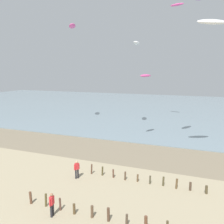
{
  "coord_description": "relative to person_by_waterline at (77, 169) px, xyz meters",
  "views": [
    {
      "loc": [
        10.99,
        -6.52,
        9.93
      ],
      "look_at": [
        3.92,
        11.3,
        6.7
      ],
      "focal_mm": 39.17,
      "sensor_mm": 36.0,
      "label": 1
    }
  ],
  "objects": [
    {
      "name": "groyne_far",
      "position": [
        6.53,
        1.4,
        -0.52
      ],
      "size": [
        10.69,
        0.33,
        1.0
      ],
      "color": "brown",
      "rests_on": "ground"
    },
    {
      "name": "wet_sand_strip",
      "position": [
        -0.01,
        8.63,
        -0.91
      ],
      "size": [
        120.0,
        8.42,
        0.01
      ],
      "primitive_type": "cube",
      "color": "#84755B",
      "rests_on": "ground"
    },
    {
      "name": "person_by_waterline",
      "position": [
        0.0,
        0.0,
        0.0
      ],
      "size": [
        0.38,
        0.5,
        1.71
      ],
      "color": "#232328",
      "rests_on": "ground"
    },
    {
      "name": "kite_aloft_7",
      "position": [
        -0.33,
        20.36,
        13.45
      ],
      "size": [
        1.76,
        3.36,
        0.62
      ],
      "primitive_type": "ellipsoid",
      "rotation": [
        -0.11,
        0.0,
        4.94
      ],
      "color": "white"
    },
    {
      "name": "person_right_flank",
      "position": [
        1.44,
        -5.94,
        0.0
      ],
      "size": [
        0.26,
        0.57,
        1.71
      ],
      "color": "#232328",
      "rests_on": "ground"
    },
    {
      "name": "kite_aloft_6",
      "position": [
        2.8,
        14.27,
        8.38
      ],
      "size": [
        1.5,
        2.42,
        0.37
      ],
      "primitive_type": "ellipsoid",
      "rotation": [
        0.0,
        0.0,
        1.21
      ],
      "color": "#E54C99"
    },
    {
      "name": "kite_aloft_1",
      "position": [
        4.97,
        26.79,
        20.29
      ],
      "size": [
        2.67,
        1.71,
        0.46
      ],
      "primitive_type": "ellipsoid",
      "rotation": [
        -0.07,
        0.0,
        2.76
      ],
      "color": "#E54C99"
    },
    {
      "name": "kite_aloft_4",
      "position": [
        10.87,
        9.02,
        13.92
      ],
      "size": [
        3.41,
        2.58,
        0.79
      ],
      "primitive_type": "ellipsoid",
      "rotation": [
        0.29,
        0.0,
        0.51
      ],
      "color": "white"
    },
    {
      "name": "kite_aloft_3",
      "position": [
        -11.89,
        20.03,
        16.76
      ],
      "size": [
        2.61,
        3.7,
        0.89
      ],
      "primitive_type": "ellipsoid",
      "rotation": [
        -0.33,
        0.0,
        2.01
      ],
      "color": "#E54C99"
    },
    {
      "name": "sea",
      "position": [
        -0.01,
        47.84,
        -0.87
      ],
      "size": [
        160.0,
        70.0,
        0.1
      ],
      "primitive_type": "cube",
      "color": "gray",
      "rests_on": "ground"
    }
  ]
}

